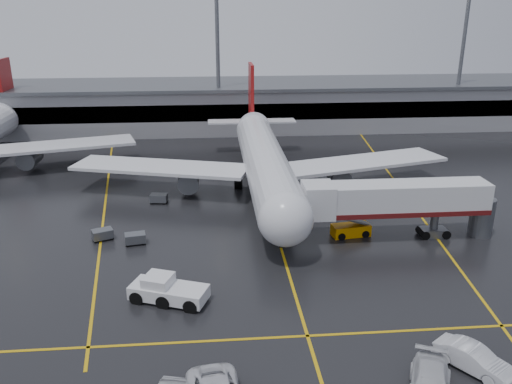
{
  "coord_description": "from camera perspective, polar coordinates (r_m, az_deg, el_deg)",
  "views": [
    {
      "loc": [
        -6.47,
        -53.57,
        22.46
      ],
      "look_at": [
        -2.0,
        -2.0,
        4.0
      ],
      "focal_mm": 36.67,
      "sensor_mm": 36.0,
      "label": 1
    }
  ],
  "objects": [
    {
      "name": "ground",
      "position": [
        58.45,
        1.79,
        -2.98
      ],
      "size": [
        220.0,
        220.0,
        0.0
      ],
      "primitive_type": "plane",
      "color": "black",
      "rests_on": "ground"
    },
    {
      "name": "apron_line_centre",
      "position": [
        58.44,
        1.79,
        -2.97
      ],
      "size": [
        0.25,
        90.0,
        0.02
      ],
      "primitive_type": "cube",
      "color": "gold",
      "rests_on": "ground"
    },
    {
      "name": "apron_line_stop",
      "position": [
        39.28,
        5.64,
        -15.35
      ],
      "size": [
        60.0,
        0.25,
        0.02
      ],
      "primitive_type": "cube",
      "color": "gold",
      "rests_on": "ground"
    },
    {
      "name": "apron_line_left",
      "position": [
        68.76,
        -16.01,
        -0.22
      ],
      "size": [
        9.99,
        69.35,
        0.02
      ],
      "primitive_type": "cube",
      "rotation": [
        0.0,
        0.0,
        0.14
      ],
      "color": "gold",
      "rests_on": "ground"
    },
    {
      "name": "apron_line_right",
      "position": [
        71.72,
        15.27,
        0.67
      ],
      "size": [
        7.57,
        69.64,
        0.02
      ],
      "primitive_type": "cube",
      "rotation": [
        0.0,
        0.0,
        -0.1
      ],
      "color": "gold",
      "rests_on": "ground"
    },
    {
      "name": "terminal",
      "position": [
        103.31,
        -1.31,
        9.51
      ],
      "size": [
        122.0,
        19.0,
        8.6
      ],
      "color": "gray",
      "rests_on": "ground"
    },
    {
      "name": "light_mast_mid",
      "position": [
        95.91,
        -4.2,
        14.8
      ],
      "size": [
        3.0,
        1.2,
        25.45
      ],
      "color": "#595B60",
      "rests_on": "ground"
    },
    {
      "name": "light_mast_right",
      "position": [
        106.57,
        21.59,
        14.02
      ],
      "size": [
        3.0,
        1.2,
        25.45
      ],
      "color": "#595B60",
      "rests_on": "ground"
    },
    {
      "name": "main_airliner",
      "position": [
        66.16,
        0.85,
        3.61
      ],
      "size": [
        48.8,
        45.6,
        14.1
      ],
      "color": "silver",
      "rests_on": "ground"
    },
    {
      "name": "jet_bridge",
      "position": [
        54.25,
        15.14,
        -1.06
      ],
      "size": [
        19.9,
        3.4,
        6.05
      ],
      "color": "silver",
      "rests_on": "ground"
    },
    {
      "name": "pushback_tractor",
      "position": [
        43.32,
        -9.7,
        -10.56
      ],
      "size": [
        6.68,
        4.53,
        2.22
      ],
      "color": "silver",
      "rests_on": "ground"
    },
    {
      "name": "belt_loader",
      "position": [
        55.06,
        10.29,
        -4.09
      ],
      "size": [
        4.12,
        2.32,
        2.48
      ],
      "color": "orange",
      "rests_on": "ground"
    },
    {
      "name": "service_van_c",
      "position": [
        38.35,
        22.63,
        -16.44
      ],
      "size": [
        4.45,
        5.12,
        1.67
      ],
      "primitive_type": "imported",
      "rotation": [
        0.0,
        0.0,
        0.64
      ],
      "color": "silver",
      "rests_on": "ground"
    },
    {
      "name": "baggage_cart_a",
      "position": [
        53.66,
        -13.03,
        -4.92
      ],
      "size": [
        2.21,
        1.65,
        1.12
      ],
      "color": "#595B60",
      "rests_on": "ground"
    },
    {
      "name": "baggage_cart_b",
      "position": [
        55.45,
        -16.4,
        -4.42
      ],
      "size": [
        2.35,
        1.99,
        1.12
      ],
      "color": "#595B60",
      "rests_on": "ground"
    },
    {
      "name": "baggage_cart_c",
      "position": [
        64.06,
        -10.55,
        -0.65
      ],
      "size": [
        2.15,
        1.55,
        1.12
      ],
      "color": "#595B60",
      "rests_on": "ground"
    }
  ]
}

